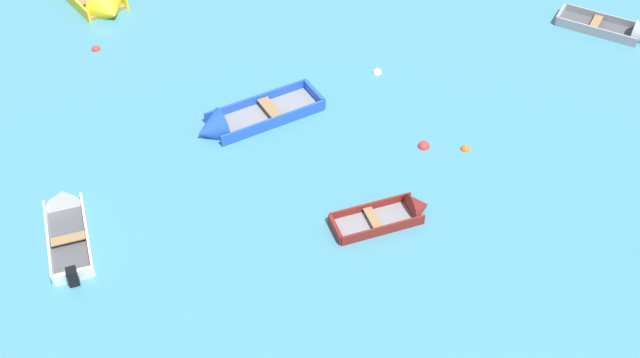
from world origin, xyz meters
name	(u,v)px	position (x,y,z in m)	size (l,w,h in m)	color
rowboat_maroon_back_row_left	(400,213)	(2.27, 23.48, 0.15)	(3.01, 1.85, 0.91)	gray
rowboat_yellow_far_right	(99,3)	(-8.52, 34.59, 0.22)	(4.01, 4.54, 1.51)	#99754C
rowboat_white_back_row_right	(65,218)	(-7.17, 23.27, 0.17)	(2.03, 3.57, 0.99)	#4C4C51
rowboat_blue_near_left	(232,123)	(-2.80, 27.37, 0.18)	(4.31, 3.21, 1.24)	gray
rowboat_grey_cluster_inner	(623,32)	(11.21, 32.66, 0.16)	(3.52, 2.63, 1.07)	#4C4C51
mooring_buoy_outer_edge	(377,73)	(1.98, 30.34, 0.00)	(0.32, 0.32, 0.32)	silver
mooring_buoy_far_field	(423,146)	(3.23, 26.46, 0.00)	(0.37, 0.37, 0.37)	red
mooring_buoy_between_boats_right	(465,149)	(4.51, 26.34, 0.00)	(0.29, 0.29, 0.29)	orange
mooring_buoy_central	(96,50)	(-8.12, 31.75, 0.00)	(0.31, 0.31, 0.31)	red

